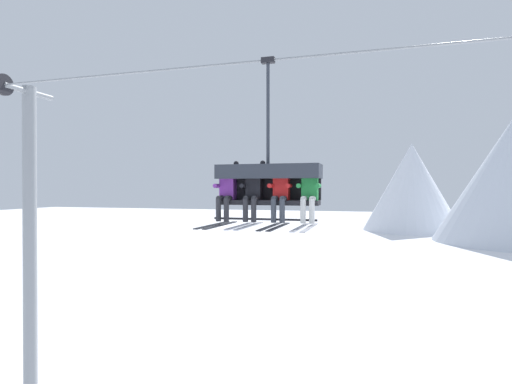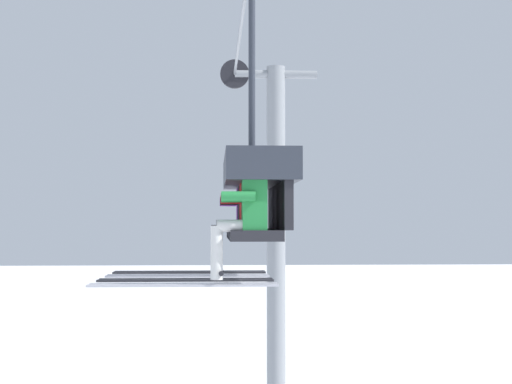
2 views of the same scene
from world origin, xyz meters
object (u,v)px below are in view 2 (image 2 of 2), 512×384
object	(u,v)px
lift_tower_near	(275,285)
chairlift_chair	(259,182)
skier_black	(237,212)
skier_red	(238,213)
skier_green	(240,212)
skier_purple	(236,212)

from	to	relation	value
lift_tower_near	chairlift_chair	size ratio (longest dim) A/B	2.67
skier_black	skier_red	bearing A→B (deg)	-0.67
skier_red	skier_green	xyz separation A→B (m)	(0.59, 0.00, 0.00)
skier_purple	skier_black	bearing A→B (deg)	0.00
chairlift_chair	skier_purple	world-z (taller)	chairlift_chair
chairlift_chair	skier_black	bearing A→B (deg)	-143.82
lift_tower_near	skier_purple	bearing A→B (deg)	-8.51
skier_black	skier_green	xyz separation A→B (m)	(1.18, -0.01, -0.02)
lift_tower_near	skier_black	bearing A→B (deg)	-7.77
chairlift_chair	skier_black	world-z (taller)	chairlift_chair
lift_tower_near	skier_red	world-z (taller)	lift_tower_near
lift_tower_near	skier_green	distance (m)	8.11
skier_purple	lift_tower_near	bearing A→B (deg)	171.49
lift_tower_near	skier_purple	distance (m)	6.39
lift_tower_near	skier_black	distance (m)	6.96
skier_purple	skier_black	size ratio (longest dim) A/B	1.00
skier_black	skier_green	size ratio (longest dim) A/B	1.00
skier_purple	skier_red	size ratio (longest dim) A/B	1.00
skier_green	skier_red	bearing A→B (deg)	180.00
skier_black	skier_green	distance (m)	1.18
chairlift_chair	skier_green	bearing A→B (deg)	-13.97
skier_black	skier_green	bearing A→B (deg)	-0.33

